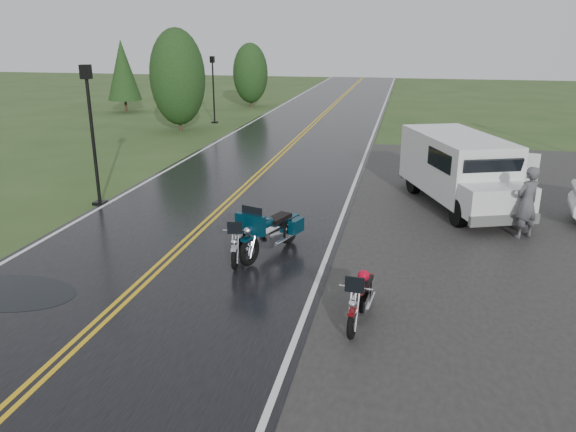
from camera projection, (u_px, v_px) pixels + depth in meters
The scene contains 12 objects.
ground at pixel (151, 276), 12.90m from camera, with size 120.00×120.00×0.00m, color #2D471E.
road at pixel (260, 173), 22.19m from camera, with size 8.00×100.00×0.04m, color black.
motorcycle_red at pixel (353, 312), 10.02m from camera, with size 0.71×1.95×1.15m, color #600B0F, non-canonical shape.
motorcycle_teal at pixel (249, 239), 13.13m from camera, with size 0.89×2.44×1.44m, color #042433, non-canonical shape.
motorcycle_silver at pixel (235, 249), 12.96m from camera, with size 0.69×1.91×1.13m, color #94959B, non-canonical shape.
van_white at pixel (461, 188), 15.82m from camera, with size 2.18×5.82×2.29m, color white, non-canonical shape.
person_at_van at pixel (527, 204), 14.96m from camera, with size 0.72×0.47×1.96m, color #48494D.
lamp_post_near_left at pixel (93, 136), 17.54m from camera, with size 0.38×0.38×4.46m, color black, non-canonical shape.
lamp_post_far_left at pixel (213, 90), 33.91m from camera, with size 0.34×0.34×4.01m, color black, non-canonical shape.
tree_left_mid at pixel (178, 88), 31.15m from camera, with size 3.06×3.06×4.78m, color #1E3D19, non-canonical shape.
tree_left_far at pixel (251, 80), 41.40m from camera, with size 2.56×2.56×3.94m, color #1E3D19, non-canonical shape.
pine_left_far at pixel (123, 77), 38.56m from camera, with size 2.28×2.28×4.76m, color #1E3D19, non-canonical shape.
Camera 1 is at (5.52, -10.92, 5.34)m, focal length 35.00 mm.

